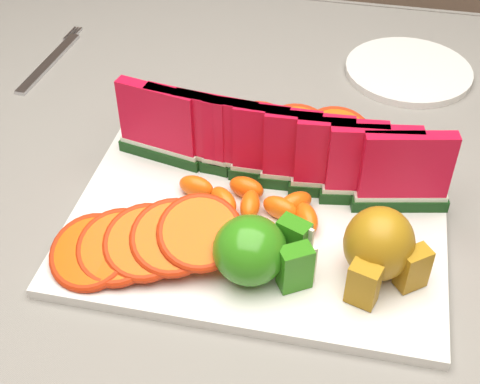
{
  "coord_description": "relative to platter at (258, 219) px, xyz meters",
  "views": [
    {
      "loc": [
        0.17,
        -0.56,
        1.27
      ],
      "look_at": [
        0.07,
        -0.06,
        0.81
      ],
      "focal_mm": 50.0,
      "sensor_mm": 36.0,
      "label": 1
    }
  ],
  "objects": [
    {
      "name": "table",
      "position": [
        -0.08,
        0.05,
        -0.11
      ],
      "size": [
        1.4,
        0.9,
        0.75
      ],
      "color": "#442917",
      "rests_on": "ground"
    },
    {
      "name": "tablecloth",
      "position": [
        -0.08,
        0.05,
        -0.05
      ],
      "size": [
        1.53,
        1.03,
        0.2
      ],
      "color": "slate",
      "rests_on": "table"
    },
    {
      "name": "platter",
      "position": [
        0.0,
        0.0,
        0.0
      ],
      "size": [
        0.4,
        0.3,
        0.01
      ],
      "color": "silver",
      "rests_on": "tablecloth"
    },
    {
      "name": "apple_cluster",
      "position": [
        0.01,
        -0.08,
        0.04
      ],
      "size": [
        0.1,
        0.09,
        0.07
      ],
      "color": "#218D18",
      "rests_on": "platter"
    },
    {
      "name": "pear_cluster",
      "position": [
        0.13,
        -0.06,
        0.04
      ],
      "size": [
        0.09,
        0.09,
        0.08
      ],
      "color": "#936016",
      "rests_on": "platter"
    },
    {
      "name": "side_plate",
      "position": [
        0.15,
        0.35,
        -0.0
      ],
      "size": [
        0.23,
        0.23,
        0.01
      ],
      "color": "silver",
      "rests_on": "tablecloth"
    },
    {
      "name": "fork",
      "position": [
        -0.36,
        0.27,
        -0.0
      ],
      "size": [
        0.03,
        0.2,
        0.0
      ],
      "color": "silver",
      "rests_on": "tablecloth"
    },
    {
      "name": "watermelon_row",
      "position": [
        0.01,
        0.06,
        0.05
      ],
      "size": [
        0.39,
        0.07,
        0.1
      ],
      "color": "#0D410F",
      "rests_on": "platter"
    },
    {
      "name": "orange_fan_front",
      "position": [
        -0.1,
        -0.09,
        0.03
      ],
      "size": [
        0.21,
        0.14,
        0.06
      ],
      "color": "orange",
      "rests_on": "platter"
    },
    {
      "name": "orange_fan_back",
      "position": [
        -0.03,
        0.13,
        0.03
      ],
      "size": [
        0.29,
        0.11,
        0.04
      ],
      "color": "orange",
      "rests_on": "platter"
    },
    {
      "name": "tangerine_segments",
      "position": [
        -0.0,
        0.01,
        0.02
      ],
      "size": [
        0.17,
        0.07,
        0.03
      ],
      "color": "red",
      "rests_on": "platter"
    }
  ]
}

